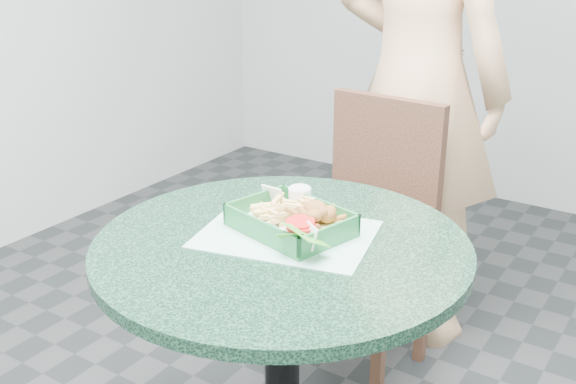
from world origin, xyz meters
The scene contains 9 objects.
cafe_table centered at (0.00, 0.00, 0.58)m, with size 0.86×0.86×0.75m.
dining_chair centered at (-0.12, 0.71, 0.53)m, with size 0.40×0.40×0.93m.
diner_person centered at (-0.12, 1.01, 1.16)m, with size 0.85×0.56×2.32m, color #DEAA7B.
placemat centered at (-0.01, 0.03, 0.75)m, with size 0.39×0.29×0.00m, color #8CC7B7.
food_basket centered at (-0.01, 0.05, 0.77)m, with size 0.26×0.19×0.05m.
crab_sandwich centered at (0.05, 0.08, 0.80)m, with size 0.13×0.13×0.07m.
fries_pile centered at (-0.06, 0.08, 0.79)m, with size 0.12×0.13×0.05m, color #E1BB6D, non-canonical shape.
sauce_ramekin centered at (-0.09, 0.15, 0.80)m, with size 0.06×0.06×0.03m.
garnish_cup centered at (0.08, 0.00, 0.79)m, with size 0.12×0.11×0.05m.
Camera 1 is at (0.78, -1.15, 1.43)m, focal length 42.00 mm.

